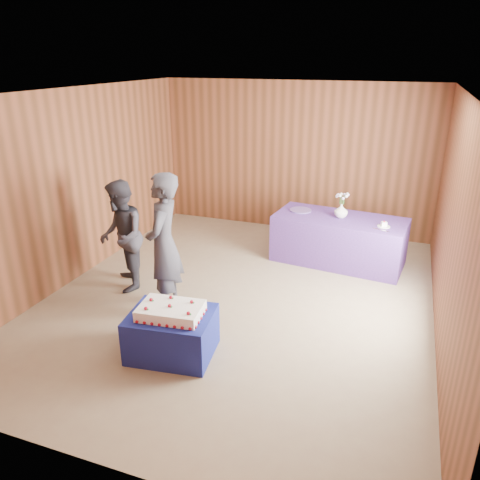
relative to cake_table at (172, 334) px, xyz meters
The scene contains 13 objects.
ground 1.47m from the cake_table, 79.42° to the left, with size 6.00×6.00×0.00m, color gray.
room_shell 2.12m from the cake_table, 79.42° to the left, with size 5.04×6.04×2.72m.
cake_table is the anchor object (origin of this frame).
serving_table 3.40m from the cake_table, 66.82° to the left, with size 2.00×0.90×0.75m, color #5E3593.
sheet_cake 0.31m from the cake_table, 55.05° to the right, with size 0.75×0.55×0.16m.
vase 3.45m from the cake_table, 66.89° to the left, with size 0.21×0.21×0.22m, color white.
flower_spray 3.50m from the cake_table, 66.89° to the left, with size 0.21×0.20×0.16m.
platter 3.35m from the cake_table, 78.24° to the left, with size 0.35×0.35×0.02m, color #624A94.
plate 3.56m from the cake_table, 55.53° to the left, with size 0.18×0.18×0.01m, color white.
cake_slice 3.57m from the cake_table, 55.52° to the left, with size 0.10×0.09×0.09m.
knife 3.42m from the cake_table, 54.49° to the left, with size 0.26×0.02×0.00m, color silver.
guest_left 1.19m from the cake_table, 121.29° to the left, with size 0.66×0.44×1.82m, color #373741.
guest_right 1.89m from the cake_table, 138.78° to the left, with size 0.76×0.59×1.56m, color #32303A.
Camera 1 is at (1.93, -5.30, 3.11)m, focal length 35.00 mm.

